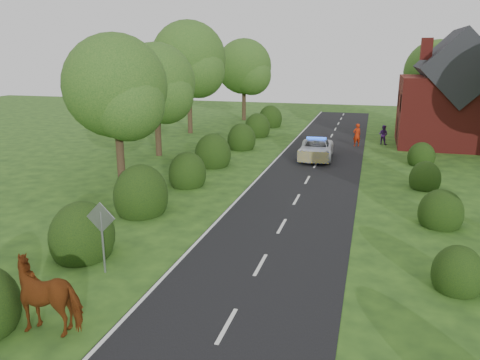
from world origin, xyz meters
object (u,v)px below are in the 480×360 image
(cow, at_px, (51,298))
(police_van, at_px, (316,149))
(pedestrian_red, at_px, (357,135))
(pedestrian_purple, at_px, (383,135))
(road_sign, at_px, (102,227))

(cow, bearing_deg, police_van, 160.23)
(pedestrian_red, bearing_deg, cow, 46.94)
(cow, xyz_separation_m, pedestrian_purple, (9.01, 30.31, -0.05))
(road_sign, height_order, police_van, road_sign)
(police_van, bearing_deg, pedestrian_red, 62.04)
(pedestrian_red, distance_m, pedestrian_purple, 2.55)
(road_sign, distance_m, police_van, 20.65)
(pedestrian_red, bearing_deg, police_van, 35.15)
(police_van, bearing_deg, pedestrian_purple, 53.63)
(police_van, height_order, pedestrian_purple, pedestrian_purple)
(cow, distance_m, pedestrian_purple, 31.63)
(road_sign, distance_m, pedestrian_purple, 28.66)
(pedestrian_red, relative_size, pedestrian_purple, 1.15)
(road_sign, height_order, pedestrian_purple, road_sign)
(cow, xyz_separation_m, police_van, (4.34, 23.33, -0.15))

